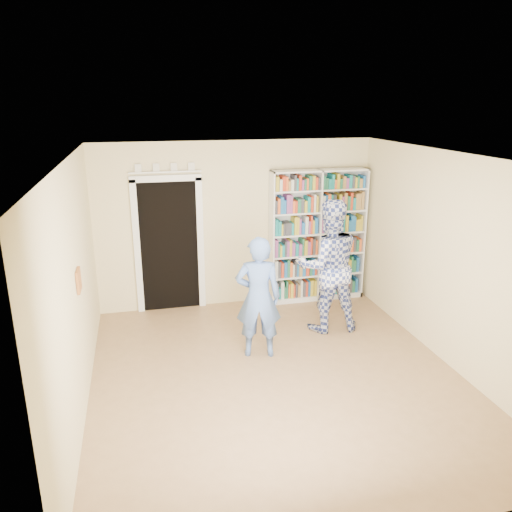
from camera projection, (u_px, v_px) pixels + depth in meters
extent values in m
plane|color=olive|center=(277.00, 377.00, 6.21)|extent=(5.00, 5.00, 0.00)
plane|color=white|center=(280.00, 157.00, 5.40)|extent=(5.00, 5.00, 0.00)
plane|color=beige|center=(236.00, 225.00, 8.12)|extent=(4.50, 0.00, 4.50)
plane|color=beige|center=(75.00, 291.00, 5.30)|extent=(0.00, 5.00, 5.00)
plane|color=beige|center=(449.00, 261.00, 6.31)|extent=(0.00, 5.00, 5.00)
cube|color=white|center=(317.00, 236.00, 8.35)|extent=(1.62, 0.30, 2.22)
cube|color=white|center=(317.00, 236.00, 8.35)|extent=(0.03, 0.30, 2.22)
cube|color=black|center=(169.00, 247.00, 7.96)|extent=(0.90, 0.03, 2.10)
cube|color=white|center=(137.00, 249.00, 7.83)|extent=(0.10, 0.06, 2.20)
cube|color=white|center=(201.00, 245.00, 8.05)|extent=(0.10, 0.06, 2.20)
cube|color=white|center=(166.00, 178.00, 7.61)|extent=(1.10, 0.06, 0.10)
cube|color=white|center=(165.00, 172.00, 7.57)|extent=(1.10, 0.08, 0.02)
cube|color=brown|center=(79.00, 280.00, 5.48)|extent=(0.03, 0.25, 0.25)
imported|color=#5577BD|center=(258.00, 297.00, 6.52)|extent=(0.67, 0.51, 1.65)
imported|color=navy|center=(328.00, 266.00, 7.25)|extent=(1.01, 0.81, 1.97)
cube|color=white|center=(342.00, 267.00, 7.11)|extent=(0.19, 0.10, 0.30)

